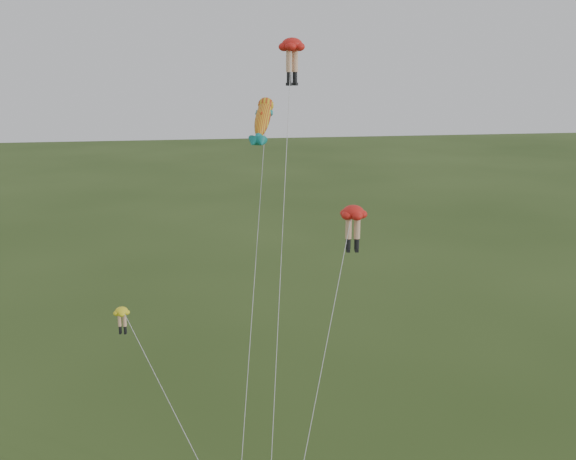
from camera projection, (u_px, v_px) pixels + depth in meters
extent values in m
ellipsoid|color=red|center=(292.00, 44.00, 35.51)|extent=(2.12, 2.12, 0.76)
cylinder|color=#ECB18B|center=(289.00, 61.00, 35.58)|extent=(0.34, 0.34, 1.16)
cylinder|color=black|center=(289.00, 77.00, 35.80)|extent=(0.26, 0.26, 0.58)
cube|color=black|center=(289.00, 84.00, 35.89)|extent=(0.35, 0.39, 0.17)
cylinder|color=#ECB18B|center=(295.00, 61.00, 35.89)|extent=(0.34, 0.34, 1.16)
cylinder|color=black|center=(295.00, 77.00, 36.11)|extent=(0.26, 0.26, 0.58)
cube|color=black|center=(295.00, 84.00, 36.21)|extent=(0.35, 0.39, 0.17)
cylinder|color=silver|center=(282.00, 251.00, 32.23)|extent=(2.99, 11.76, 21.03)
ellipsoid|color=red|center=(353.00, 212.00, 30.54)|extent=(1.50, 1.50, 0.67)
cylinder|color=#ECB18B|center=(349.00, 228.00, 30.74)|extent=(0.30, 0.30, 1.03)
cylinder|color=black|center=(348.00, 244.00, 30.93)|extent=(0.23, 0.23, 0.51)
cube|color=black|center=(348.00, 250.00, 31.01)|extent=(0.20, 0.32, 0.15)
cylinder|color=#ECB18B|center=(357.00, 228.00, 30.75)|extent=(0.30, 0.30, 1.03)
cylinder|color=black|center=(357.00, 244.00, 30.94)|extent=(0.23, 0.23, 0.51)
cube|color=black|center=(356.00, 250.00, 31.03)|extent=(0.20, 0.32, 0.15)
cylinder|color=silver|center=(322.00, 366.00, 28.62)|extent=(4.28, 6.66, 13.10)
ellipsoid|color=yellow|center=(121.00, 311.00, 32.75)|extent=(1.01, 1.01, 0.43)
cylinder|color=#ECB18B|center=(120.00, 320.00, 32.88)|extent=(0.19, 0.19, 0.65)
cylinder|color=black|center=(120.00, 329.00, 33.00)|extent=(0.15, 0.15, 0.33)
cube|color=black|center=(120.00, 333.00, 33.06)|extent=(0.14, 0.21, 0.09)
cylinder|color=#ECB18B|center=(125.00, 320.00, 32.87)|extent=(0.19, 0.19, 0.65)
cylinder|color=black|center=(125.00, 329.00, 32.99)|extent=(0.15, 0.15, 0.33)
cube|color=black|center=(125.00, 333.00, 33.05)|extent=(0.14, 0.21, 0.09)
cylinder|color=silver|center=(175.00, 413.00, 29.94)|extent=(5.20, 8.60, 7.60)
ellipsoid|color=gold|center=(263.00, 117.00, 34.09)|extent=(1.78, 3.01, 2.52)
sphere|color=gold|center=(263.00, 117.00, 34.09)|extent=(1.26, 1.49, 1.26)
cone|color=#138080|center=(263.00, 117.00, 34.09)|extent=(1.04, 1.33, 1.22)
cone|color=#138080|center=(263.00, 117.00, 34.09)|extent=(1.04, 1.33, 1.22)
cone|color=#138080|center=(263.00, 117.00, 34.09)|extent=(0.59, 0.75, 0.68)
cone|color=#138080|center=(263.00, 117.00, 34.09)|extent=(0.59, 0.75, 0.68)
cone|color=#B23012|center=(263.00, 117.00, 34.09)|extent=(0.63, 0.76, 0.66)
cylinder|color=silver|center=(252.00, 295.00, 31.99)|extent=(2.34, 8.50, 16.88)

